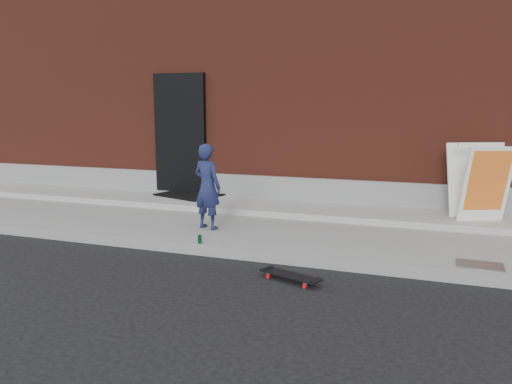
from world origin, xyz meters
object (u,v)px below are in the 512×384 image
at_px(soda_can, 200,239).
at_px(child, 207,187).
at_px(skateboard, 290,276).
at_px(pizza_sign, 479,181).

bearing_deg(soda_can, child, 107.47).
distance_m(skateboard, pizza_sign, 3.61).
relative_size(child, skateboard, 1.70).
bearing_deg(soda_can, pizza_sign, 33.22).
distance_m(child, pizza_sign, 3.99).
xyz_separation_m(skateboard, pizza_sign, (2.08, 2.85, 0.75)).
height_order(child, pizza_sign, same).
bearing_deg(skateboard, child, 140.08).
height_order(skateboard, pizza_sign, pizza_sign).
height_order(child, soda_can, child).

